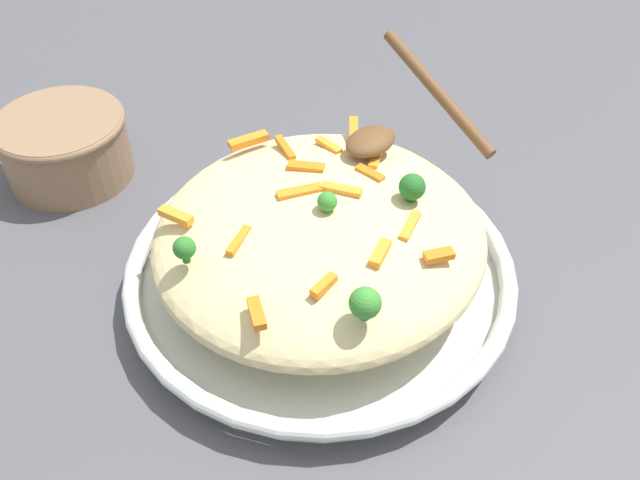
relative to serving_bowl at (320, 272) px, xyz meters
The scene contains 25 objects.
ground_plane 0.02m from the serving_bowl, ahead, with size 2.40×2.40×0.00m, color #4C4C51.
serving_bowl is the anchor object (origin of this frame).
pasta_mound 0.05m from the serving_bowl, ahead, with size 0.31×0.30×0.07m, color #DBC689.
carrot_piece_0 0.09m from the serving_bowl, ahead, with size 0.04×0.01×0.01m, color orange.
carrot_piece_1 0.11m from the serving_bowl, 62.14° to the right, with size 0.04×0.01×0.01m, color orange.
carrot_piece_2 0.12m from the serving_bowl, ahead, with size 0.03×0.01×0.01m, color orange.
carrot_piece_3 0.15m from the serving_bowl, 137.99° to the left, with size 0.03×0.01×0.01m, color orange.
carrot_piece_4 0.15m from the serving_bowl, 157.78° to the right, with size 0.03×0.01×0.01m, color orange.
carrot_piece_5 0.12m from the serving_bowl, 134.23° to the right, with size 0.03×0.01×0.01m, color orange.
carrot_piece_6 0.15m from the serving_bowl, 78.36° to the left, with size 0.04×0.01×0.01m, color orange.
carrot_piece_7 0.11m from the serving_bowl, 95.47° to the right, with size 0.03×0.01×0.01m, color orange.
carrot_piece_8 0.11m from the serving_bowl, ahead, with size 0.03×0.01×0.01m, color orange.
carrot_piece_9 0.13m from the serving_bowl, 38.89° to the left, with size 0.03×0.01×0.01m, color orange.
carrot_piece_10 0.14m from the serving_bowl, 76.49° to the right, with size 0.02×0.01×0.01m, color orange.
carrot_piece_11 0.09m from the serving_bowl, 99.83° to the left, with size 0.04×0.01×0.01m, color orange.
carrot_piece_12 0.11m from the serving_bowl, 164.81° to the left, with size 0.03×0.01×0.01m, color orange.
carrot_piece_13 0.10m from the serving_bowl, 57.24° to the left, with size 0.03×0.01×0.01m, color orange.
carrot_piece_14 0.13m from the serving_bowl, 64.43° to the left, with size 0.04×0.01×0.01m, color orange.
carrot_piece_15 0.15m from the serving_bowl, 28.27° to the left, with size 0.04×0.01×0.01m, color orange.
broccoli_floret_0 0.16m from the serving_bowl, 120.56° to the right, with size 0.02×0.02×0.03m.
broccoli_floret_1 0.15m from the serving_bowl, 163.18° to the left, with size 0.02×0.02×0.02m.
broccoli_floret_2 0.09m from the serving_bowl, 68.26° to the right, with size 0.02×0.02×0.02m.
broccoli_floret_3 0.12m from the serving_bowl, 36.41° to the right, with size 0.02×0.02×0.03m.
serving_spoon 0.16m from the serving_bowl, ahead, with size 0.13×0.16×0.07m.
companion_bowl 0.34m from the serving_bowl, 102.13° to the left, with size 0.14×0.14×0.08m.
Camera 1 is at (-0.33, -0.32, 0.49)m, focal length 38.48 mm.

